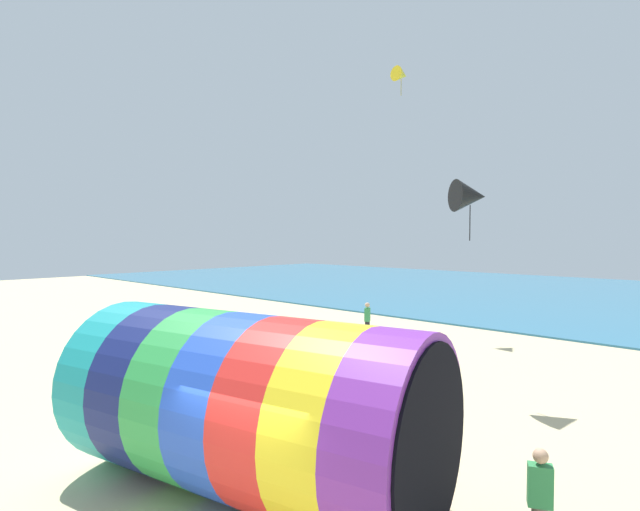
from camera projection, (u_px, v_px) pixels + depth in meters
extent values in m
cylinder|color=teal|center=(140.00, 380.00, 11.27)|extent=(1.77, 3.64, 3.50)
cylinder|color=navy|center=(173.00, 387.00, 10.72)|extent=(1.77, 3.64, 3.50)
cylinder|color=green|center=(209.00, 395.00, 10.18)|extent=(1.77, 3.64, 3.50)
cylinder|color=blue|center=(248.00, 404.00, 9.63)|extent=(1.77, 3.64, 3.50)
cylinder|color=red|center=(293.00, 414.00, 9.09)|extent=(1.77, 3.64, 3.50)
cylinder|color=yellow|center=(343.00, 426.00, 8.54)|extent=(1.77, 3.64, 3.50)
cylinder|color=purple|center=(400.00, 438.00, 8.00)|extent=(1.77, 3.64, 3.50)
cylinder|color=black|center=(433.00, 446.00, 7.71)|extent=(0.75, 3.16, 3.22)
cube|color=#338C4C|center=(540.00, 485.00, 7.63)|extent=(0.42, 0.36, 0.64)
sphere|color=tan|center=(541.00, 456.00, 7.62)|extent=(0.23, 0.23, 0.23)
cone|color=black|center=(470.00, 196.00, 15.81)|extent=(1.46, 1.47, 1.06)
cylinder|color=black|center=(470.00, 223.00, 15.84)|extent=(0.03, 0.03, 1.13)
cone|color=yellow|center=(401.00, 75.00, 27.23)|extent=(0.93, 0.94, 0.83)
cylinder|color=olive|center=(401.00, 87.00, 27.26)|extent=(0.03, 0.03, 0.90)
cylinder|color=black|center=(367.00, 330.00, 24.34)|extent=(0.24, 0.24, 0.88)
cube|color=#338C4C|center=(367.00, 315.00, 24.31)|extent=(0.35, 0.42, 0.66)
sphere|color=tan|center=(367.00, 305.00, 24.29)|extent=(0.24, 0.24, 0.24)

